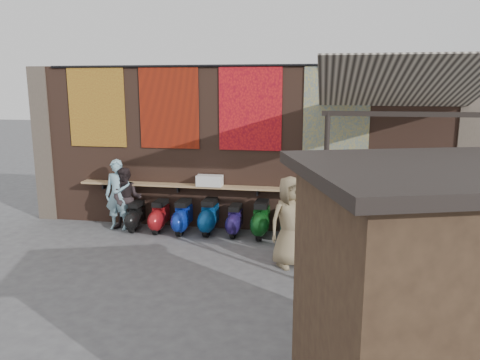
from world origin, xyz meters
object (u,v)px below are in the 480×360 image
at_px(scooter_stool_2, 183,217).
at_px(shopper_tan, 290,222).
at_px(scooter_stool_6, 289,224).
at_px(diner_left, 118,195).
at_px(shelf_box, 210,181).
at_px(shopper_navy, 374,234).
at_px(scooter_stool_0, 136,216).
at_px(scooter_stool_7, 315,223).
at_px(scooter_stool_4, 235,221).
at_px(scooter_stool_5, 261,220).
at_px(market_stall, 445,316).
at_px(scooter_stool_1, 159,216).
at_px(diner_right, 127,199).
at_px(scooter_stool_3, 209,217).
at_px(scooter_stool_9, 367,227).
at_px(scooter_stool_8, 342,225).
at_px(shopper_grey, 380,234).

xyz_separation_m(scooter_stool_2, shopper_tan, (2.71, -1.62, 0.51)).
height_order(scooter_stool_6, diner_left, diner_left).
distance_m(shelf_box, shopper_navy, 4.32).
height_order(scooter_stool_0, scooter_stool_7, scooter_stool_7).
relative_size(scooter_stool_4, scooter_stool_6, 1.05).
xyz_separation_m(scooter_stool_2, scooter_stool_7, (3.17, 0.08, -0.01)).
relative_size(scooter_stool_5, scooter_stool_7, 1.10).
xyz_separation_m(scooter_stool_4, market_stall, (3.26, -6.09, 1.00)).
xyz_separation_m(scooter_stool_0, shopper_tan, (3.93, -1.64, 0.56)).
xyz_separation_m(scooter_stool_2, diner_left, (-1.67, 0.04, 0.48)).
bearing_deg(scooter_stool_2, scooter_stool_7, 1.40).
distance_m(scooter_stool_2, scooter_stool_5, 1.91).
bearing_deg(scooter_stool_6, scooter_stool_0, -179.49).
bearing_deg(shelf_box, scooter_stool_5, -13.03).
xyz_separation_m(shelf_box, scooter_stool_2, (-0.60, -0.34, -0.86)).
height_order(shelf_box, scooter_stool_1, shelf_box).
relative_size(shelf_box, scooter_stool_2, 0.74).
relative_size(shelf_box, scooter_stool_0, 0.85).
distance_m(scooter_stool_7, diner_right, 4.62).
bearing_deg(shopper_navy, scooter_stool_6, -53.20).
bearing_deg(scooter_stool_3, scooter_stool_0, -178.23).
bearing_deg(diner_left, scooter_stool_1, -2.74).
height_order(scooter_stool_4, scooter_stool_9, scooter_stool_9).
distance_m(scooter_stool_6, shopper_tan, 1.77).
distance_m(scooter_stool_7, market_stall, 6.34).
relative_size(scooter_stool_7, shopper_tan, 0.45).
distance_m(scooter_stool_2, scooter_stool_7, 3.17).
relative_size(scooter_stool_4, scooter_stool_8, 0.91).
bearing_deg(diner_right, scooter_stool_1, -10.26).
height_order(shopper_grey, shopper_tan, shopper_tan).
relative_size(scooter_stool_8, shopper_grey, 0.49).
bearing_deg(scooter_stool_4, scooter_stool_7, 0.66).
bearing_deg(scooter_stool_9, scooter_stool_7, 178.41).
distance_m(shopper_navy, shopper_tan, 1.59).
height_order(scooter_stool_4, diner_right, diner_right).
relative_size(scooter_stool_7, shopper_grey, 0.48).
xyz_separation_m(shelf_box, diner_right, (-2.04, -0.30, -0.48)).
xyz_separation_m(scooter_stool_5, diner_left, (-3.57, 0.00, 0.45)).
distance_m(scooter_stool_4, scooter_stool_9, 3.06).
distance_m(scooter_stool_3, diner_right, 2.11).
height_order(scooter_stool_1, scooter_stool_3, scooter_stool_3).
distance_m(scooter_stool_0, shopper_navy, 5.84).
relative_size(scooter_stool_0, scooter_stool_7, 0.90).
xyz_separation_m(scooter_stool_7, shopper_tan, (-0.45, -1.70, 0.52)).
xyz_separation_m(scooter_stool_5, scooter_stool_8, (1.88, 0.01, -0.03)).
bearing_deg(shelf_box, diner_left, -172.45).
bearing_deg(scooter_stool_2, scooter_stool_6, 1.30).
relative_size(scooter_stool_6, scooter_stool_8, 0.87).
bearing_deg(diner_right, scooter_stool_3, -8.00).
height_order(scooter_stool_0, scooter_stool_3, scooter_stool_3).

